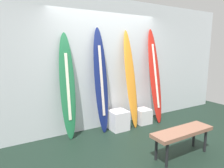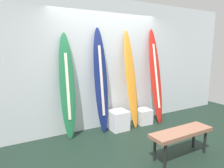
# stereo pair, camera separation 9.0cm
# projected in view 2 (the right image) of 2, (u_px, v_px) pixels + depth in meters

# --- Properties ---
(ground) EXTENTS (8.00, 8.00, 0.04)m
(ground) POSITION_uv_depth(u_px,v_px,m) (139.00, 149.00, 3.52)
(ground) COLOR black
(wall_back) EXTENTS (7.20, 0.20, 2.80)m
(wall_back) POSITION_uv_depth(u_px,v_px,m) (105.00, 64.00, 4.39)
(wall_back) COLOR silver
(wall_back) RESTS_ON ground
(surfboard_emerald) EXTENTS (0.30, 0.29, 2.04)m
(surfboard_emerald) POSITION_uv_depth(u_px,v_px,m) (67.00, 87.00, 3.77)
(surfboard_emerald) COLOR #227144
(surfboard_emerald) RESTS_ON ground
(surfboard_navy) EXTENTS (0.31, 0.35, 2.17)m
(surfboard_navy) POSITION_uv_depth(u_px,v_px,m) (101.00, 81.00, 4.06)
(surfboard_navy) COLOR navy
(surfboard_navy) RESTS_ON ground
(surfboard_sunset) EXTENTS (0.27, 0.48, 2.15)m
(surfboard_sunset) POSITION_uv_depth(u_px,v_px,m) (131.00, 80.00, 4.36)
(surfboard_sunset) COLOR orange
(surfboard_sunset) RESTS_ON ground
(surfboard_crimson) EXTENTS (0.31, 0.53, 2.21)m
(surfboard_crimson) POSITION_uv_depth(u_px,v_px,m) (155.00, 76.00, 4.65)
(surfboard_crimson) COLOR red
(surfboard_crimson) RESTS_ON ground
(display_block_left) EXTENTS (0.38, 0.38, 0.42)m
(display_block_left) POSITION_uv_depth(u_px,v_px,m) (118.00, 120.00, 4.28)
(display_block_left) COLOR white
(display_block_left) RESTS_ON ground
(display_block_center) EXTENTS (0.34, 0.34, 0.34)m
(display_block_center) POSITION_uv_depth(u_px,v_px,m) (143.00, 116.00, 4.64)
(display_block_center) COLOR silver
(display_block_center) RESTS_ON ground
(bench) EXTENTS (1.12, 0.32, 0.45)m
(bench) POSITION_uv_depth(u_px,v_px,m) (181.00, 134.00, 3.16)
(bench) COLOR #8D5E49
(bench) RESTS_ON ground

